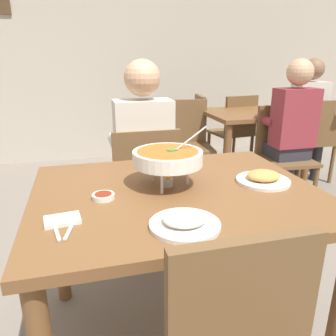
{
  "coord_description": "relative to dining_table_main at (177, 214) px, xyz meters",
  "views": [
    {
      "loc": [
        -0.37,
        -1.26,
        1.32
      ],
      "look_at": [
        0.0,
        0.15,
        0.83
      ],
      "focal_mm": 35.49,
      "sensor_mm": 36.0,
      "label": 1
    }
  ],
  "objects": [
    {
      "name": "cafe_rear_partition",
      "position": [
        0.0,
        3.29,
        0.83
      ],
      "size": [
        10.0,
        0.1,
        3.0
      ],
      "primitive_type": "cube",
      "color": "#BCB2A3",
      "rests_on": "ground_plane"
    },
    {
      "name": "spoon_utensil",
      "position": [
        -0.43,
        -0.23,
        0.12
      ],
      "size": [
        0.05,
        0.17,
        0.01
      ],
      "primitive_type": "cube",
      "rotation": [
        0.0,
        0.0,
        -0.22
      ],
      "color": "silver",
      "rests_on": "dining_table_main"
    },
    {
      "name": "dining_table_main",
      "position": [
        0.0,
        0.0,
        0.0
      ],
      "size": [
        1.2,
        0.96,
        0.78
      ],
      "color": "brown",
      "rests_on": "ground_plane"
    },
    {
      "name": "chair_diner_main",
      "position": [
        -0.0,
        0.77,
        -0.16
      ],
      "size": [
        0.44,
        0.44,
        0.9
      ],
      "color": "brown",
      "rests_on": "ground_plane"
    },
    {
      "name": "fork_utensil",
      "position": [
        -0.48,
        -0.23,
        0.12
      ],
      "size": [
        0.04,
        0.17,
        0.01
      ],
      "primitive_type": "cube",
      "rotation": [
        0.0,
        0.0,
        0.19
      ],
      "color": "silver",
      "rests_on": "dining_table_main"
    },
    {
      "name": "curry_bowl",
      "position": [
        -0.03,
        0.05,
        0.24
      ],
      "size": [
        0.33,
        0.3,
        0.26
      ],
      "color": "silver",
      "rests_on": "dining_table_main"
    },
    {
      "name": "patron_bg_middle",
      "position": [
        1.41,
        1.25,
        0.08
      ],
      "size": [
        0.4,
        0.45,
        1.31
      ],
      "color": "#2D2D38",
      "rests_on": "ground_plane"
    },
    {
      "name": "ground_plane",
      "position": [
        0.0,
        0.0,
        -0.67
      ],
      "size": [
        16.0,
        16.0,
        0.0
      ],
      "primitive_type": "plane",
      "color": "gray"
    },
    {
      "name": "rice_plate",
      "position": [
        -0.07,
        -0.32,
        0.13
      ],
      "size": [
        0.24,
        0.24,
        0.06
      ],
      "color": "white",
      "rests_on": "dining_table_main"
    },
    {
      "name": "napkin_folded",
      "position": [
        -0.46,
        -0.18,
        0.12
      ],
      "size": [
        0.13,
        0.09,
        0.02
      ],
      "primitive_type": "cube",
      "rotation": [
        0.0,
        0.0,
        0.12
      ],
      "color": "white",
      "rests_on": "dining_table_main"
    },
    {
      "name": "chair_bg_window",
      "position": [
        0.87,
        2.4,
        -0.16
      ],
      "size": [
        0.49,
        0.49,
        0.9
      ],
      "color": "brown",
      "rests_on": "ground_plane"
    },
    {
      "name": "diner_main",
      "position": [
        0.0,
        0.8,
        0.08
      ],
      "size": [
        0.4,
        0.45,
        1.31
      ],
      "color": "#2D2D38",
      "rests_on": "ground_plane"
    },
    {
      "name": "chair_bg_corner",
      "position": [
        0.69,
        1.95,
        -0.16
      ],
      "size": [
        0.49,
        0.49,
        0.9
      ],
      "color": "brown",
      "rests_on": "ground_plane"
    },
    {
      "name": "sauce_dish",
      "position": [
        -0.31,
        -0.01,
        0.12
      ],
      "size": [
        0.09,
        0.09,
        0.02
      ],
      "color": "white",
      "rests_on": "dining_table_main"
    },
    {
      "name": "chair_bg_middle",
      "position": [
        1.39,
        1.32,
        -0.16
      ],
      "size": [
        0.47,
        0.47,
        0.9
      ],
      "color": "brown",
      "rests_on": "ground_plane"
    },
    {
      "name": "chair_bg_left",
      "position": [
        2.04,
        1.72,
        -0.16
      ],
      "size": [
        0.48,
        0.48,
        0.9
      ],
      "color": "brown",
      "rests_on": "ground_plane"
    },
    {
      "name": "patron_bg_left",
      "position": [
        2.02,
        1.81,
        0.08
      ],
      "size": [
        0.4,
        0.45,
        1.31
      ],
      "color": "#2D2D38",
      "rests_on": "ground_plane"
    },
    {
      "name": "dining_table_far",
      "position": [
        1.38,
        1.85,
        -0.03
      ],
      "size": [
        1.0,
        0.8,
        0.78
      ],
      "color": "brown",
      "rests_on": "ground_plane"
    },
    {
      "name": "appetizer_plate",
      "position": [
        0.4,
        -0.01,
        0.13
      ],
      "size": [
        0.24,
        0.24,
        0.06
      ],
      "color": "white",
      "rests_on": "dining_table_main"
    },
    {
      "name": "chair_bg_right",
      "position": [
        1.41,
        2.33,
        -0.16
      ],
      "size": [
        0.5,
        0.5,
        0.9
      ],
      "color": "brown",
      "rests_on": "ground_plane"
    }
  ]
}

